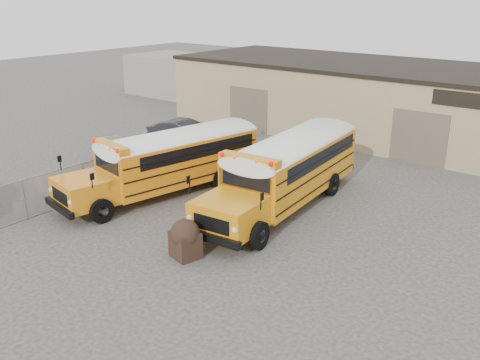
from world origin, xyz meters
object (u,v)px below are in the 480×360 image
Objects in this scene: tarp_bundle at (185,238)px; car_dark at (185,134)px; school_bus_right at (344,135)px; car_white at (119,155)px; school_bus_left at (265,135)px.

car_dark is at bearing 134.16° from tarp_bundle.
car_dark is (-9.75, -2.35, -1.03)m from school_bus_right.
tarp_bundle is 0.34× the size of car_white.
tarp_bundle is 11.87m from car_white.
tarp_bundle reaches higher than car_white.
school_bus_left is 2.43× the size of car_white.
school_bus_right is 10.08m from car_dark.
school_bus_right is at bearing 35.16° from school_bus_left.
school_bus_right is 2.54× the size of car_white.
car_dark is (0.10, 5.20, 0.17)m from car_white.
car_white is 0.89× the size of car_dark.
car_white is at bearing 152.30° from tarp_bundle.
car_dark reaches higher than car_white.
school_bus_right reaches higher than car_dark.
school_bus_right is 2.27× the size of car_dark.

